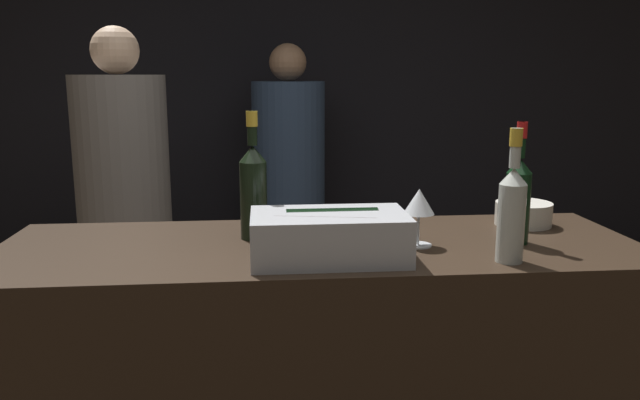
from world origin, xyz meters
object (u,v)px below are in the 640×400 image
object	(u,v)px
candle_votive	(329,221)
person_blond_tee	(289,175)
champagne_bottle	(253,188)
rose_wine_bottle	(512,209)
bowl_white	(523,213)
red_wine_bottle_burgundy	(518,196)
person_in_hoodie	(124,198)
ice_bin_with_bottles	(329,235)
wine_glass	(419,204)

from	to	relation	value
candle_votive	person_blond_tee	world-z (taller)	person_blond_tee
champagne_bottle	person_blond_tee	distance (m)	1.82
rose_wine_bottle	champagne_bottle	bearing A→B (deg)	155.68
person_blond_tee	bowl_white	bearing A→B (deg)	-141.79
red_wine_bottle_burgundy	person_blond_tee	xyz separation A→B (m)	(-0.57, 1.91, -0.24)
bowl_white	person_in_hoodie	world-z (taller)	person_in_hoodie
bowl_white	person_blond_tee	bearing A→B (deg)	111.60
champagne_bottle	bowl_white	bearing A→B (deg)	5.76
bowl_white	person_blond_tee	world-z (taller)	person_blond_tee
ice_bin_with_bottles	champagne_bottle	size ratio (longest dim) A/B	1.09
person_in_hoodie	bowl_white	bearing A→B (deg)	19.95
wine_glass	champagne_bottle	size ratio (longest dim) A/B	0.44
ice_bin_with_bottles	wine_glass	distance (m)	0.29
candle_votive	rose_wine_bottle	size ratio (longest dim) A/B	0.21
person_in_hoodie	rose_wine_bottle	bearing A→B (deg)	6.65
wine_glass	red_wine_bottle_burgundy	size ratio (longest dim) A/B	0.47
rose_wine_bottle	person_in_hoodie	bearing A→B (deg)	132.56
wine_glass	rose_wine_bottle	bearing A→B (deg)	-40.90
candle_votive	champagne_bottle	world-z (taller)	champagne_bottle
person_blond_tee	person_in_hoodie	bearing A→B (deg)	149.02
person_blond_tee	wine_glass	bearing A→B (deg)	-155.10
ice_bin_with_bottles	bowl_white	xyz separation A→B (m)	(0.66, 0.32, -0.03)
wine_glass	person_in_hoodie	distance (m)	1.62
person_blond_tee	red_wine_bottle_burgundy	bearing A→B (deg)	-146.91
ice_bin_with_bottles	wine_glass	world-z (taller)	wine_glass
ice_bin_with_bottles	rose_wine_bottle	distance (m)	0.47
wine_glass	champagne_bottle	distance (m)	0.48
ice_bin_with_bottles	person_in_hoodie	size ratio (longest dim) A/B	0.24
champagne_bottle	rose_wine_bottle	bearing A→B (deg)	-24.32
wine_glass	candle_votive	distance (m)	0.32
ice_bin_with_bottles	bowl_white	world-z (taller)	ice_bin_with_bottles
candle_votive	rose_wine_bottle	bearing A→B (deg)	-41.05
ice_bin_with_bottles	person_in_hoodie	distance (m)	1.54
bowl_white	wine_glass	xyz separation A→B (m)	(-0.40, -0.21, 0.08)
wine_glass	person_blond_tee	bearing A→B (deg)	98.29
candle_votive	champagne_bottle	distance (m)	0.27
person_in_hoodie	person_blond_tee	size ratio (longest dim) A/B	1.02
bowl_white	champagne_bottle	distance (m)	0.87
candle_votive	red_wine_bottle_burgundy	xyz separation A→B (m)	(0.52, -0.20, 0.11)
rose_wine_bottle	red_wine_bottle_burgundy	size ratio (longest dim) A/B	0.99
bowl_white	rose_wine_bottle	world-z (taller)	rose_wine_bottle
candle_votive	rose_wine_bottle	distance (m)	0.58
bowl_white	person_blond_tee	size ratio (longest dim) A/B	0.11
bowl_white	person_in_hoodie	size ratio (longest dim) A/B	0.10
person_in_hoodie	candle_votive	bearing A→B (deg)	3.87
wine_glass	candle_votive	world-z (taller)	wine_glass
ice_bin_with_bottles	person_blond_tee	distance (m)	2.03
wine_glass	person_blond_tee	size ratio (longest dim) A/B	0.10
ice_bin_with_bottles	person_in_hoodie	xyz separation A→B (m)	(-0.80, 1.31, -0.15)
champagne_bottle	person_blond_tee	xyz separation A→B (m)	(0.18, 1.80, -0.25)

